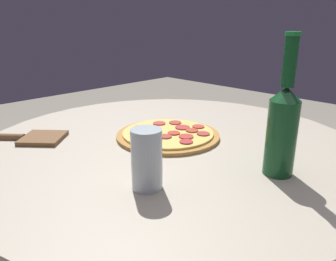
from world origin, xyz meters
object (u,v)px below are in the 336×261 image
object	(u,v)px
beer_bottle	(282,126)
drinking_glass	(147,159)
pizza_paddle	(32,138)
pizza	(168,134)

from	to	relation	value
beer_bottle	drinking_glass	distance (m)	0.30
beer_bottle	pizza_paddle	size ratio (longest dim) A/B	1.42
pizza	drinking_glass	size ratio (longest dim) A/B	2.40
pizza	pizza_paddle	world-z (taller)	pizza
pizza_paddle	drinking_glass	size ratio (longest dim) A/B	1.71
beer_bottle	pizza_paddle	bearing A→B (deg)	115.92
pizza	pizza_paddle	size ratio (longest dim) A/B	1.40
beer_bottle	drinking_glass	size ratio (longest dim) A/B	2.43
pizza	drinking_glass	world-z (taller)	drinking_glass
pizza	beer_bottle	size ratio (longest dim) A/B	0.99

